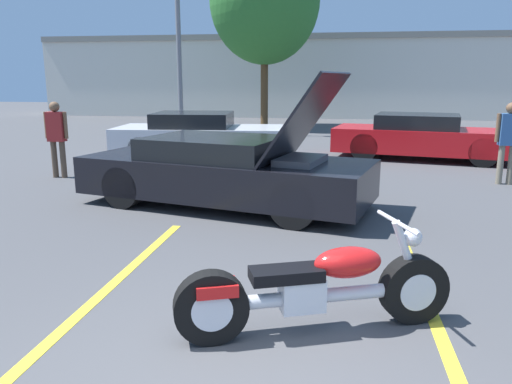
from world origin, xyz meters
The scene contains 10 objects.
parking_stripe_middle centered at (-1.58, 1.34, 0.00)m, with size 0.12×5.64×0.01m, color yellow.
parking_stripe_back centered at (1.58, 1.34, 0.00)m, with size 0.12×5.64×0.01m, color yellow.
far_building centered at (0.00, 26.57, 2.34)m, with size 32.00×4.20×4.40m.
tree_background centered at (-2.48, 19.17, 5.29)m, with size 4.59×4.59×7.94m.
motorcycle centered at (0.55, 1.39, 0.38)m, with size 2.27×1.08×0.94m.
show_car_hood_open centered at (-1.12, 5.44, 0.59)m, with size 5.07×2.92×2.19m.
parked_car_left_row centered at (-3.02, 10.57, 0.58)m, with size 4.62×2.31×1.20m.
parked_car_mid_row centered at (2.89, 11.14, 0.58)m, with size 4.83×2.60×1.18m.
spectator_near_motorcycle centered at (-5.21, 7.28, 0.96)m, with size 0.52×0.21×1.62m.
spectator_by_show_car centered at (4.05, 8.07, 0.97)m, with size 0.52×0.21×1.63m.
Camera 1 is at (0.67, -2.51, 2.09)m, focal length 35.00 mm.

